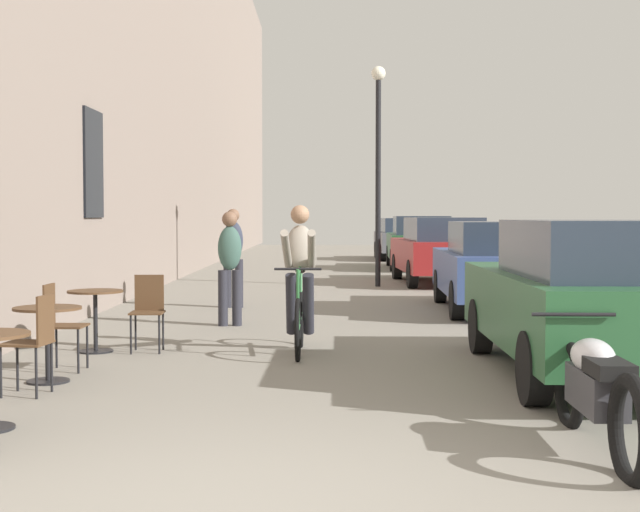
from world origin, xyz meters
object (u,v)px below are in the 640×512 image
(pedestrian_near, at_px, (230,262))
(pedestrian_mid, at_px, (233,252))
(cafe_chair_mid_toward_street, at_px, (34,337))
(parked_car_fifth, at_px, (402,238))
(cafe_table_far, at_px, (95,307))
(cafe_chair_mid_toward_wall, at_px, (59,320))
(cafe_table_mid, at_px, (48,328))
(street_lamp, at_px, (378,147))
(parked_car_nearest, at_px, (590,296))
(parked_car_fourth, at_px, (420,241))
(parked_motorcycle, at_px, (597,391))
(parked_car_third, at_px, (440,249))
(cyclist_on_bicycle, at_px, (300,282))
(cafe_chair_far_toward_street, at_px, (148,307))
(parked_car_second, at_px, (497,265))

(pedestrian_near, distance_m, pedestrian_mid, 2.58)
(cafe_chair_mid_toward_street, xyz_separation_m, parked_car_fifth, (5.34, 24.64, 0.26))
(cafe_chair_mid_toward_street, bearing_deg, cafe_table_far, 92.39)
(cafe_chair_mid_toward_street, bearing_deg, cafe_chair_mid_toward_wall, 96.86)
(cafe_table_mid, xyz_separation_m, cafe_chair_mid_toward_wall, (-0.08, 0.64, -0.00))
(cafe_table_far, xyz_separation_m, street_lamp, (3.85, 9.73, 2.59))
(cafe_chair_mid_toward_wall, distance_m, parked_car_nearest, 5.32)
(street_lamp, relative_size, parked_car_fourth, 1.09)
(pedestrian_near, bearing_deg, cafe_chair_mid_toward_wall, -109.68)
(parked_car_nearest, bearing_deg, parked_motorcycle, -105.32)
(parked_car_fifth, bearing_deg, parked_car_third, -90.53)
(cafe_chair_mid_toward_wall, height_order, parked_car_third, parked_car_third)
(parked_car_fifth, bearing_deg, pedestrian_near, -101.95)
(parked_car_fifth, bearing_deg, street_lamp, -97.36)
(cafe_table_mid, distance_m, parked_motorcycle, 5.11)
(pedestrian_mid, bearing_deg, parked_car_fifth, 75.64)
(cafe_chair_mid_toward_wall, bearing_deg, cafe_table_far, 87.89)
(cafe_table_mid, bearing_deg, pedestrian_mid, 81.39)
(parked_car_fifth, bearing_deg, parked_motorcycle, -92.03)
(cafe_chair_mid_toward_wall, xyz_separation_m, pedestrian_near, (1.35, 3.76, 0.41))
(parked_car_fourth, bearing_deg, pedestrian_mid, -111.16)
(parked_car_nearest, bearing_deg, cafe_chair_mid_toward_street, -170.26)
(cyclist_on_bicycle, xyz_separation_m, parked_car_fifth, (3.08, 22.05, -0.03))
(cafe_chair_far_toward_street, height_order, cyclist_on_bicycle, cyclist_on_bicycle)
(cafe_table_far, xyz_separation_m, parked_car_third, (5.34, 10.57, 0.28))
(cyclist_on_bicycle, xyz_separation_m, parked_car_nearest, (2.88, -1.70, -0.01))
(pedestrian_mid, bearing_deg, cafe_table_mid, -98.61)
(pedestrian_near, xyz_separation_m, street_lamp, (2.55, 7.23, 2.18))
(street_lamp, bearing_deg, cafe_chair_mid_toward_wall, -109.52)
(cafe_chair_mid_toward_wall, height_order, cafe_table_far, cafe_chair_mid_toward_wall)
(parked_car_second, bearing_deg, cafe_table_far, -140.94)
(pedestrian_mid, height_order, street_lamp, street_lamp)
(cyclist_on_bicycle, bearing_deg, cafe_chair_mid_toward_wall, -151.33)
(parked_car_third, bearing_deg, parked_car_fourth, 88.54)
(cafe_table_far, distance_m, pedestrian_mid, 5.21)
(cyclist_on_bicycle, relative_size, pedestrian_mid, 1.03)
(cafe_chair_far_toward_street, xyz_separation_m, cyclist_on_bicycle, (1.78, -0.01, 0.29))
(parked_car_fourth, height_order, parked_motorcycle, parked_car_fourth)
(cafe_table_mid, height_order, cafe_chair_far_toward_street, cafe_chair_far_toward_street)
(parked_car_nearest, distance_m, parked_car_fifth, 23.75)
(cafe_table_far, height_order, parked_car_fifth, parked_car_fifth)
(cafe_chair_mid_toward_street, bearing_deg, parked_car_fourth, 74.15)
(street_lamp, bearing_deg, cafe_table_far, -111.58)
(cafe_chair_mid_toward_street, distance_m, pedestrian_near, 5.18)
(parked_car_second, bearing_deg, pedestrian_near, -154.97)
(cyclist_on_bicycle, relative_size, parked_car_fourth, 0.39)
(cafe_chair_mid_toward_wall, xyz_separation_m, cyclist_on_bicycle, (2.42, 1.32, 0.29))
(cafe_chair_mid_toward_wall, distance_m, pedestrian_mid, 6.45)
(cafe_table_far, relative_size, pedestrian_near, 0.44)
(cafe_table_mid, xyz_separation_m, street_lamp, (3.82, 11.63, 2.59))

